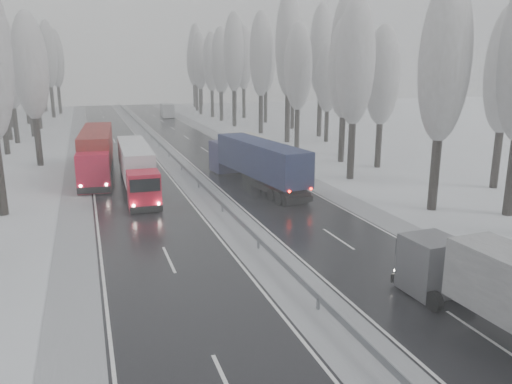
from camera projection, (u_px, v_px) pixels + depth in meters
ground at (366, 359)px, 18.28m from camera, size 260.00×260.00×0.00m
carriageway_right at (248, 179)px, 47.44m from camera, size 7.50×200.00×0.03m
carriageway_left at (136, 187)px, 44.14m from camera, size 7.50×200.00×0.03m
median_slush at (194, 183)px, 45.79m from camera, size 3.00×200.00×0.04m
shoulder_right at (296, 175)px, 48.99m from camera, size 2.40×200.00×0.04m
shoulder_left at (76, 192)px, 42.58m from camera, size 2.40×200.00×0.04m
median_guardrail at (194, 177)px, 45.63m from camera, size 0.12×200.00×0.76m
tree_16 at (444, 63)px, 34.76m from camera, size 3.60×3.60×16.53m
tree_17 at (507, 71)px, 41.62m from camera, size 3.60×3.60×15.54m
tree_18 at (355, 63)px, 45.01m from camera, size 3.60×3.60×16.58m
tree_19 at (383, 76)px, 50.73m from camera, size 3.60×3.60×14.57m
tree_20 at (345, 69)px, 53.67m from camera, size 3.60×3.60×15.71m
tree_21 at (345, 52)px, 57.59m from camera, size 3.60×3.60×18.62m
tree_22 at (298, 68)px, 62.95m from camera, size 3.60×3.60×15.86m
tree_23 at (328, 79)px, 68.95m from camera, size 3.60×3.60×13.55m
tree_24 at (288, 45)px, 67.47m from camera, size 3.60×3.60×20.49m
tree_25 at (321, 52)px, 73.48m from camera, size 3.60×3.60×19.44m
tree_26 at (261, 55)px, 77.03m from camera, size 3.60×3.60×18.78m
tree_27 at (293, 60)px, 83.13m from camera, size 3.60×3.60×17.62m
tree_28 at (234, 53)px, 86.31m from camera, size 3.60×3.60×19.62m
tree_29 at (266, 59)px, 92.54m from camera, size 3.60×3.60×18.11m
tree_30 at (221, 60)px, 95.60m from camera, size 3.60×3.60×17.86m
tree_31 at (244, 58)px, 101.02m from camera, size 3.60×3.60×18.58m
tree_32 at (211, 62)px, 102.59m from camera, size 3.60×3.60×17.33m
tree_33 at (221, 72)px, 107.71m from camera, size 3.60×3.60×14.33m
tree_34 at (200, 62)px, 108.78m from camera, size 3.60×3.60×17.63m
tree_35 at (235, 60)px, 115.25m from camera, size 3.60×3.60×18.25m
tree_36 at (196, 55)px, 117.81m from camera, size 3.60×3.60×20.23m
tree_37 at (220, 66)px, 124.28m from camera, size 3.60×3.60×16.37m
tree_38 at (193, 62)px, 128.38m from camera, size 3.60×3.60×17.97m
tree_39 at (201, 66)px, 133.22m from camera, size 3.60×3.60×16.19m
tree_62 at (30, 67)px, 51.46m from camera, size 3.60×3.60×16.04m
tree_66 at (9, 71)px, 67.34m from camera, size 3.60×3.60×15.23m
tree_67 at (1, 62)px, 70.28m from camera, size 3.60×3.60×17.09m
tree_68 at (26, 64)px, 73.81m from camera, size 3.60×3.60×16.65m
tree_70 at (34, 63)px, 83.07m from camera, size 3.60×3.60×17.09m
tree_71 at (4, 53)px, 84.85m from camera, size 3.60×3.60×19.61m
tree_72 at (23, 70)px, 91.13m from camera, size 3.60×3.60×15.11m
tree_73 at (8, 63)px, 93.56m from camera, size 3.60×3.60×17.22m
tree_74 at (48, 55)px, 101.53m from camera, size 3.60×3.60×19.68m
tree_75 at (2, 58)px, 102.50m from camera, size 3.60×3.60×18.60m
tree_76 at (56, 59)px, 110.64m from camera, size 3.60×3.60×18.55m
tree_77 at (31, 72)px, 113.20m from camera, size 3.60×3.60×14.32m
tree_78 at (40, 57)px, 115.43m from camera, size 3.60×3.60×19.55m
tree_79 at (30, 64)px, 118.61m from camera, size 3.60×3.60×17.07m
truck_blue_box at (255, 160)px, 43.98m from camera, size 4.60×16.25×4.13m
truck_cream_box at (254, 155)px, 47.62m from camera, size 2.53×14.87×3.80m
box_truck_distant at (167, 110)px, 104.70m from camera, size 2.87×7.87×2.89m
truck_red_white at (136, 165)px, 42.83m from camera, size 2.67×14.87×3.80m
truck_red_red at (97, 150)px, 48.20m from camera, size 3.93×17.26×4.39m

